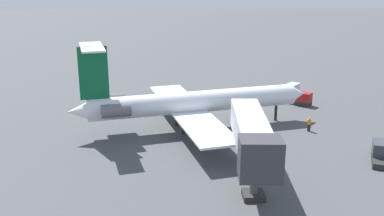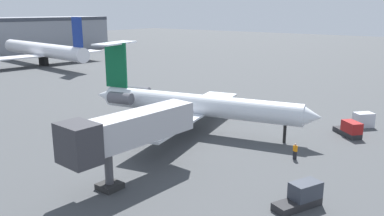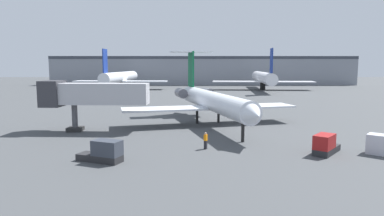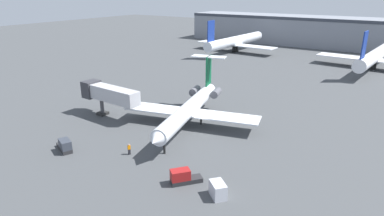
% 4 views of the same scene
% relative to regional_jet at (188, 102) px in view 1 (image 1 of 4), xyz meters
% --- Properties ---
extents(ground_plane, '(400.00, 400.00, 0.10)m').
position_rel_regional_jet_xyz_m(ground_plane, '(3.00, -0.70, -3.50)').
color(ground_plane, '#424447').
extents(regional_jet, '(24.67, 29.19, 10.53)m').
position_rel_regional_jet_xyz_m(regional_jet, '(0.00, 0.00, 0.00)').
color(regional_jet, silver).
rests_on(regional_jet, ground_plane).
extents(jet_bridge, '(13.27, 3.54, 6.32)m').
position_rel_regional_jet_xyz_m(jet_bridge, '(-15.52, -5.08, 1.16)').
color(jet_bridge, '#ADADB2').
rests_on(jet_bridge, ground_plane).
extents(ground_crew_marshaller, '(0.41, 0.47, 1.69)m').
position_rel_regional_jet_xyz_m(ground_crew_marshaller, '(-1.28, -14.45, -2.59)').
color(ground_crew_marshaller, black).
rests_on(ground_crew_marshaller, ground_plane).
extents(baggage_tug_lead, '(4.23, 2.80, 1.90)m').
position_rel_regional_jet_xyz_m(baggage_tug_lead, '(-10.17, -18.91, -2.61)').
color(baggage_tug_lead, '#262628').
rests_on(baggage_tug_lead, ground_plane).
extents(baggage_tug_trailing, '(3.62, 3.98, 1.90)m').
position_rel_regional_jet_xyz_m(baggage_tug_trailing, '(9.76, -16.46, -2.61)').
color(baggage_tug_trailing, '#262628').
rests_on(baggage_tug_trailing, ground_plane).
extents(cargo_container_uld, '(2.76, 2.67, 1.86)m').
position_rel_regional_jet_xyz_m(cargo_container_uld, '(14.86, -16.64, -2.52)').
color(cargo_container_uld, silver).
rests_on(cargo_container_uld, ground_plane).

